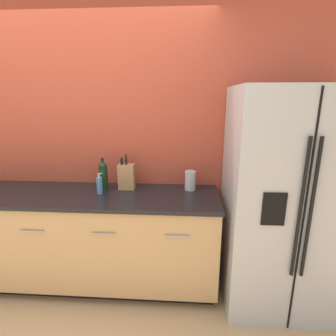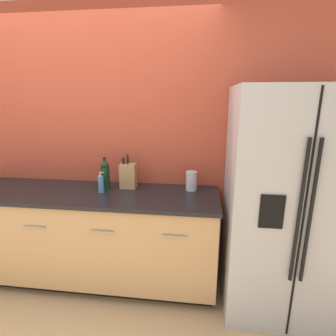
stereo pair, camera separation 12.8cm
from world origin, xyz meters
The scene contains 7 objects.
wall_back centered at (0.00, 1.13, 1.30)m, with size 10.00×0.05×2.60m.
counter_unit centered at (0.06, 0.79, 0.47)m, with size 2.48×0.64×0.92m.
refrigerator centered at (1.81, 0.72, 0.92)m, with size 0.92×0.78×1.84m.
knife_block centered at (0.45, 0.93, 1.05)m, with size 0.15×0.10×0.33m.
wine_bottle centered at (0.24, 0.91, 1.06)m, with size 0.08×0.08×0.30m.
soap_dispenser centered at (0.24, 0.79, 1.00)m, with size 0.05×0.05×0.19m.
steel_canister centered at (1.04, 0.95, 1.01)m, with size 0.10×0.10×0.19m.
Camera 2 is at (1.12, -1.36, 1.76)m, focal length 28.00 mm.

